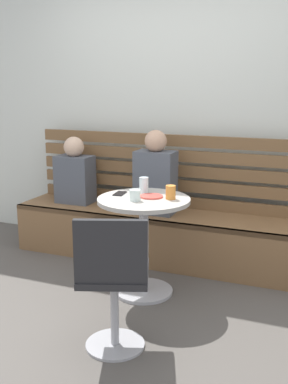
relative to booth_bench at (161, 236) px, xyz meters
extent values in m
plane|color=#514C47|center=(0.00, -1.20, -0.22)|extent=(8.00, 8.00, 0.00)
cube|color=silver|center=(0.00, 0.44, 1.23)|extent=(5.20, 0.10, 2.90)
cube|color=brown|center=(0.00, 0.00, 0.00)|extent=(2.70, 0.52, 0.44)
cube|color=brown|center=(0.00, -0.24, 0.20)|extent=(2.70, 0.04, 0.04)
cube|color=brown|center=(0.00, 0.24, 0.27)|extent=(2.65, 0.04, 0.10)
cube|color=brown|center=(0.00, 0.24, 0.42)|extent=(2.65, 0.04, 0.10)
cube|color=brown|center=(0.00, 0.24, 0.56)|extent=(2.65, 0.04, 0.10)
cube|color=brown|center=(0.00, 0.24, 0.69)|extent=(2.65, 0.04, 0.10)
cube|color=brown|center=(0.00, 0.24, 0.83)|extent=(2.65, 0.04, 0.10)
cylinder|color=#ADADB2|center=(0.11, -0.68, -0.21)|extent=(0.44, 0.44, 0.02)
cylinder|color=#ADADB2|center=(0.11, -0.68, 0.15)|extent=(0.07, 0.07, 0.69)
cylinder|color=#B7B2A8|center=(0.11, -0.68, 0.50)|extent=(0.68, 0.68, 0.03)
cylinder|color=#ADADB2|center=(0.23, -1.43, -0.21)|extent=(0.36, 0.36, 0.02)
cylinder|color=#ADADB2|center=(0.23, -1.43, 0.00)|extent=(0.05, 0.05, 0.45)
cube|color=#232326|center=(0.23, -1.43, 0.25)|extent=(0.51, 0.51, 0.04)
cube|color=#232326|center=(0.29, -1.59, 0.45)|extent=(0.39, 0.18, 0.36)
cube|color=#4C515B|center=(-0.05, -0.02, 0.49)|extent=(0.34, 0.22, 0.55)
sphere|color=tan|center=(-0.05, -0.02, 0.85)|extent=(0.19, 0.19, 0.19)
cube|color=#4C515B|center=(-0.89, 0.04, 0.44)|extent=(0.34, 0.22, 0.45)
sphere|color=#DBB293|center=(-0.89, 0.04, 0.75)|extent=(0.19, 0.19, 0.19)
cylinder|color=silver|center=(0.05, -0.52, 0.58)|extent=(0.07, 0.07, 0.12)
cylinder|color=orange|center=(0.30, -0.63, 0.57)|extent=(0.07, 0.07, 0.10)
cylinder|color=silver|center=(0.08, -0.77, 0.56)|extent=(0.08, 0.08, 0.08)
cylinder|color=#DB4C42|center=(0.15, -0.63, 0.52)|extent=(0.17, 0.17, 0.01)
cube|color=black|center=(-0.10, -0.63, 0.52)|extent=(0.08, 0.15, 0.01)
camera|label=1|loc=(1.35, -3.72, 1.34)|focal=43.61mm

